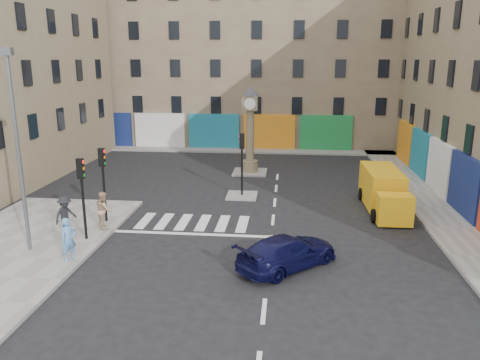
% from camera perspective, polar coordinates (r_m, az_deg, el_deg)
% --- Properties ---
extents(ground, '(120.00, 120.00, 0.00)m').
position_cam_1_polar(ground, '(20.43, 3.67, -8.60)').
color(ground, black).
rests_on(ground, ground).
extents(sidewalk_left, '(7.00, 16.00, 0.15)m').
position_cam_1_polar(sidewalk_left, '(21.90, -27.06, -8.41)').
color(sidewalk_left, gray).
rests_on(sidewalk_left, ground).
extents(sidewalk_right, '(2.60, 30.00, 0.15)m').
position_cam_1_polar(sidewalk_right, '(30.92, 20.77, -1.29)').
color(sidewalk_right, gray).
rests_on(sidewalk_right, ground).
extents(sidewalk_far, '(32.00, 2.40, 0.15)m').
position_cam_1_polar(sidewalk_far, '(41.99, -0.59, 3.68)').
color(sidewalk_far, gray).
rests_on(sidewalk_far, ground).
extents(island_near, '(1.80, 1.80, 0.12)m').
position_cam_1_polar(island_near, '(28.05, 0.24, -1.91)').
color(island_near, gray).
rests_on(island_near, ground).
extents(island_far, '(2.40, 2.40, 0.12)m').
position_cam_1_polar(island_far, '(33.83, 1.23, 0.97)').
color(island_far, gray).
rests_on(island_far, ground).
extents(building_far, '(32.00, 10.00, 17.00)m').
position_cam_1_polar(building_far, '(46.99, 0.20, 15.18)').
color(building_far, '#857559').
rests_on(building_far, ground).
extents(traffic_light_left_near, '(0.28, 0.22, 3.70)m').
position_cam_1_polar(traffic_light_left_near, '(21.65, -18.71, -0.68)').
color(traffic_light_left_near, black).
rests_on(traffic_light_left_near, sidewalk_left).
extents(traffic_light_left_far, '(0.28, 0.22, 3.70)m').
position_cam_1_polar(traffic_light_left_far, '(23.78, -16.37, 0.84)').
color(traffic_light_left_far, black).
rests_on(traffic_light_left_far, sidewalk_left).
extents(traffic_light_island, '(0.28, 0.22, 3.70)m').
position_cam_1_polar(traffic_light_island, '(27.44, 0.24, 3.16)').
color(traffic_light_island, black).
rests_on(traffic_light_island, island_near).
extents(lamp_post, '(0.50, 0.25, 8.30)m').
position_cam_1_polar(lamp_post, '(20.88, -25.53, 4.23)').
color(lamp_post, '#595B60').
rests_on(lamp_post, sidewalk_left).
extents(clock_pillar, '(1.20, 1.20, 6.10)m').
position_cam_1_polar(clock_pillar, '(33.17, 1.26, 6.83)').
color(clock_pillar, '#857257').
rests_on(clock_pillar, island_far).
extents(navy_sedan, '(4.46, 4.41, 1.29)m').
position_cam_1_polar(navy_sedan, '(18.74, 5.82, -8.71)').
color(navy_sedan, black).
rests_on(navy_sedan, ground).
extents(yellow_van, '(2.07, 5.88, 2.13)m').
position_cam_1_polar(yellow_van, '(26.63, 17.09, -1.25)').
color(yellow_van, '#F7B114').
rests_on(yellow_van, ground).
extents(pedestrian_blue, '(0.70, 0.77, 1.76)m').
position_cam_1_polar(pedestrian_blue, '(20.07, -20.19, -6.78)').
color(pedestrian_blue, '#5990CD').
rests_on(pedestrian_blue, sidewalk_left).
extents(pedestrian_tan, '(1.01, 1.09, 1.78)m').
position_cam_1_polar(pedestrian_tan, '(23.24, -16.27, -3.52)').
color(pedestrian_tan, tan).
rests_on(pedestrian_tan, sidewalk_left).
extents(pedestrian_dark, '(1.07, 1.29, 1.74)m').
position_cam_1_polar(pedestrian_dark, '(23.19, -20.52, -3.97)').
color(pedestrian_dark, black).
rests_on(pedestrian_dark, sidewalk_left).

